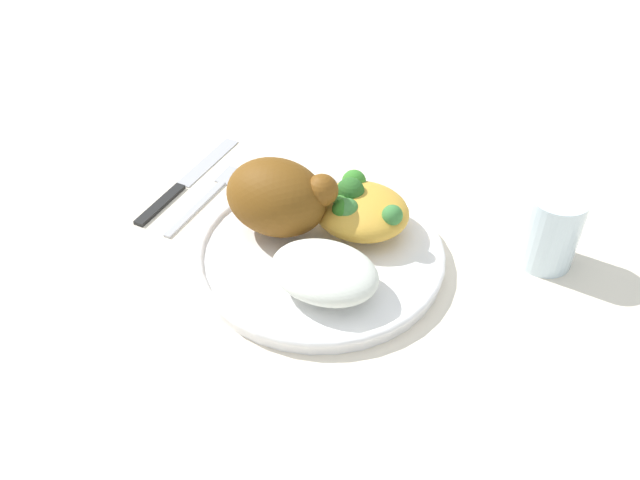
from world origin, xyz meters
name	(u,v)px	position (x,y,z in m)	size (l,w,h in m)	color
ground_plane	(320,260)	(0.00, 0.00, 0.00)	(2.00, 2.00, 0.00)	#EEDFC8
plate	(320,254)	(0.00, 0.00, 0.01)	(0.25, 0.25, 0.02)	white
roasted_chicken	(278,197)	(-0.05, 0.01, 0.06)	(0.11, 0.08, 0.08)	brown
rice_pile	(325,272)	(0.03, -0.05, 0.04)	(0.10, 0.08, 0.04)	white
mac_cheese_with_broccoli	(359,208)	(0.02, 0.05, 0.04)	(0.10, 0.09, 0.05)	gold
fork	(209,195)	(-0.16, 0.04, 0.00)	(0.02, 0.14, 0.01)	#B2B2B7
knife	(181,185)	(-0.20, 0.04, 0.00)	(0.02, 0.19, 0.01)	black
water_glass	(551,230)	(0.20, 0.10, 0.04)	(0.06, 0.06, 0.08)	silver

